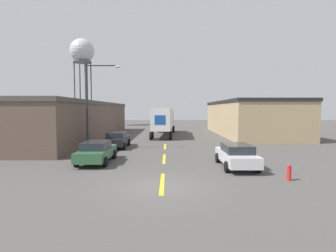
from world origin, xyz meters
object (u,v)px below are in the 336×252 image
Objects in this scene: semi_truck at (163,119)px; parked_car_left_far at (116,139)px; street_lamp at (90,100)px; parked_car_right_near at (235,155)px; parked_car_left_near at (96,151)px; fire_hydrant at (288,172)px; water_tower at (81,52)px.

parked_car_left_far is (-4.42, -12.03, -1.51)m from semi_truck.
parked_car_left_far is at bearing 42.17° from street_lamp.
parked_car_right_near and parked_car_left_near have the same top height.
parked_car_right_near is 3.71m from fire_hydrant.
water_tower is at bearing 109.05° from parked_car_left_near.
parked_car_left_near is 12.20m from fire_hydrant.
parked_car_left_far is 4.60m from street_lamp.
street_lamp is (-11.28, 7.05, 3.80)m from parked_car_right_near.
water_tower is 2.47× the size of street_lamp.
street_lamp is (-1.92, -1.74, 3.80)m from parked_car_left_far.
parked_car_left_far is 16.43m from fire_hydrant.
parked_car_left_near is (-4.42, -19.35, -1.51)m from semi_truck.
parked_car_right_near reaches higher than fire_hydrant.
fire_hydrant is (6.88, -23.95, -1.87)m from semi_truck.
water_tower is (-18.28, 20.80, 13.91)m from semi_truck.
parked_car_left_far is 38.82m from water_tower.
semi_truck is at bearing -48.69° from water_tower.
street_lamp reaches higher than semi_truck.
street_lamp is 9.07× the size of fire_hydrant.
parked_car_right_near is 5.46× the size of fire_hydrant.
parked_car_left_near is at bearing -71.07° from street_lamp.
parked_car_left_far is at bearing 136.82° from parked_car_right_near.
parked_car_left_far is 0.24× the size of water_tower.
parked_car_left_near is 0.60× the size of street_lamp.
semi_truck is 21.44m from parked_car_right_near.
street_lamp is (-6.33, -13.76, 2.29)m from semi_truck.
street_lamp is at bearing 142.35° from fire_hydrant.
semi_truck is 24.99m from fire_hydrant.
semi_truck is 30.98m from water_tower.
street_lamp is at bearing -137.83° from parked_car_left_far.
fire_hydrant is (25.16, -44.75, -15.78)m from water_tower.
parked_car_left_near is 5.46× the size of fire_hydrant.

